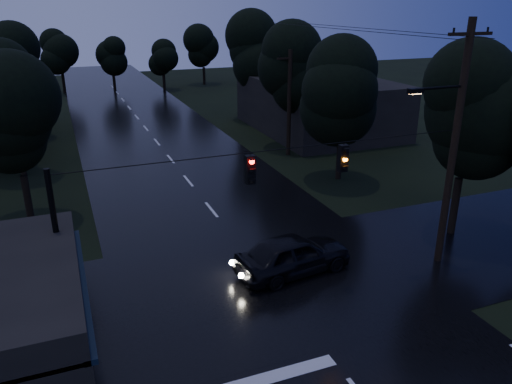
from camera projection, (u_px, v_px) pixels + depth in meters
main_road at (171, 159)px, 35.57m from camera, size 12.00×120.00×0.02m
cross_street at (270, 282)px, 19.93m from camera, size 60.00×9.00×0.02m
building_far_right at (319, 105)px, 43.09m from camera, size 10.00×14.00×4.40m
utility_pole_main at (453, 143)px, 19.75m from camera, size 3.50×0.30×10.00m
utility_pole_far at (289, 102)px, 35.32m from camera, size 2.00×0.30×7.50m
anchor_pole_left at (61, 261)px, 15.41m from camera, size 0.18×0.18×6.00m
span_signals at (297, 163)px, 17.38m from camera, size 15.00×0.37×1.12m
tree_corner_near at (469, 110)px, 22.12m from camera, size 4.48×4.48×9.44m
tree_left_a at (14, 120)px, 23.65m from camera, size 3.92×3.92×8.26m
tree_left_b at (9, 88)px, 30.26m from camera, size 4.20×4.20×8.85m
tree_left_c at (8, 64)px, 38.60m from camera, size 4.48×4.48×9.44m
tree_right_a at (343, 90)px, 29.73m from camera, size 4.20×4.20×8.85m
tree_right_b at (294, 68)px, 36.75m from camera, size 4.48×4.48×9.44m
tree_right_c at (253, 51)px, 45.51m from camera, size 4.76×4.76×10.03m
car at (293, 254)px, 20.40m from camera, size 5.13×2.61×1.67m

